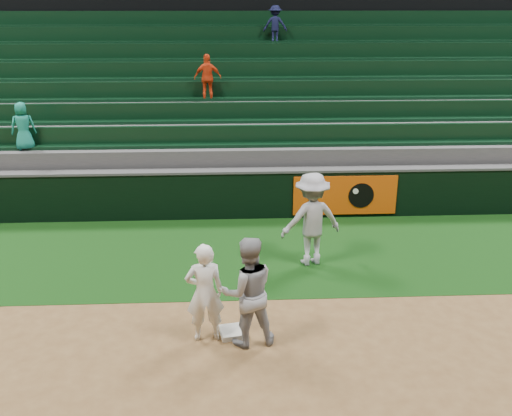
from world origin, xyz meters
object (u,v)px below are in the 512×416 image
(first_baseman, at_px, (205,293))
(baserunner, at_px, (248,292))
(base_coach, at_px, (312,219))
(first_base, at_px, (233,332))

(first_baseman, relative_size, baserunner, 0.92)
(baserunner, xyz_separation_m, base_coach, (1.41, 2.87, 0.07))
(first_base, relative_size, baserunner, 0.22)
(base_coach, bearing_deg, first_base, 44.23)
(first_base, bearing_deg, baserunner, -43.58)
(first_baseman, bearing_deg, first_base, -175.90)
(first_base, xyz_separation_m, base_coach, (1.65, 2.64, 0.94))
(base_coach, bearing_deg, first_baseman, 38.81)
(first_baseman, distance_m, baserunner, 0.69)
(first_base, bearing_deg, base_coach, 58.06)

